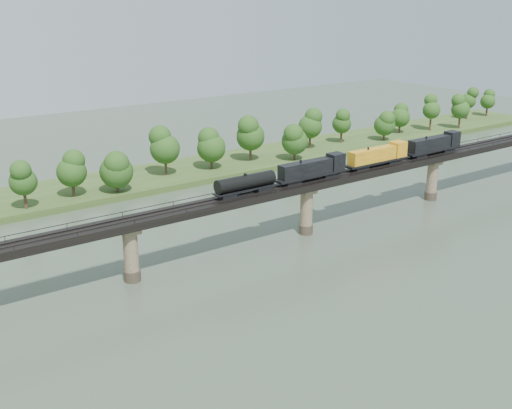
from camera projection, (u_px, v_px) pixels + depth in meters
ground at (415, 283)px, 112.81m from camera, size 400.00×400.00×0.00m
far_bank at (178, 173)px, 178.02m from camera, size 300.00×24.00×1.60m
bridge at (306, 209)px, 134.19m from camera, size 236.00×30.00×11.50m
bridge_superstructure at (307, 180)px, 132.19m from camera, size 220.00×4.90×0.75m
far_treeline at (158, 152)px, 167.49m from camera, size 289.06×17.54×13.60m
freight_train at (356, 161)px, 139.24m from camera, size 70.36×2.74×4.84m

